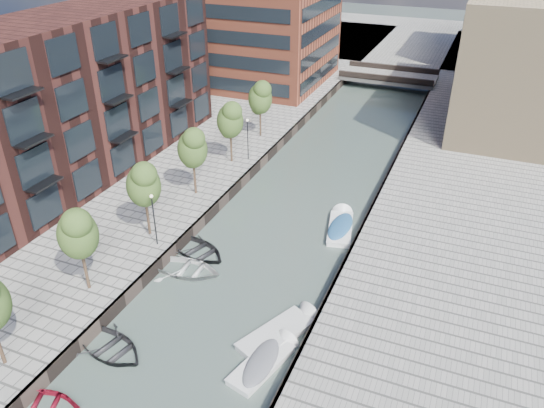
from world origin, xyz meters
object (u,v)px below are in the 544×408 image
Objects in this scene: tree_3 at (143,183)px; sloop_1 at (111,351)px; tree_5 at (230,119)px; motorboat_4 at (266,360)px; sloop_4 at (198,253)px; motorboat_3 at (341,226)px; tree_4 at (192,147)px; motorboat_2 at (285,331)px; car at (455,122)px; bridge at (389,76)px; sloop_3 at (187,272)px; tree_6 at (260,97)px; tree_2 at (77,232)px.

sloop_1 is at bearing -68.59° from tree_3.
tree_5 is 1.19× the size of motorboat_4.
motorboat_3 reaches higher than sloop_4.
tree_4 is (0.00, 7.00, 0.00)m from tree_3.
tree_5 is at bearing 124.22° from motorboat_2.
tree_5 is 26.12m from car.
sloop_1 is at bearing -76.84° from tree_4.
motorboat_2 is (9.03, -5.27, 0.11)m from sloop_4.
motorboat_2 is 37.04m from car.
bridge is 2.28× the size of motorboat_2.
sloop_3 is at bearing -119.70° from car.
tree_3 is 1.04× the size of motorboat_2.
sloop_3 is (4.33, -23.03, -5.31)m from tree_6.
car is at bearing 80.49° from motorboat_2.
tree_3 is at bearing 149.01° from motorboat_4.
bridge is 2.67× the size of sloop_1.
tree_3 is 14.77m from motorboat_2.
tree_2 and tree_6 have the same top height.
tree_4 reaches higher than motorboat_3.
tree_5 reaches higher than motorboat_2.
tree_6 reaches higher than sloop_1.
sloop_4 is at bearing 138.21° from motorboat_4.
motorboat_4 is 39.74m from car.
motorboat_3 is (8.88, 7.51, 0.21)m from sloop_4.
tree_2 is 21.00m from tree_5.
tree_6 is (0.00, 21.00, 0.00)m from tree_3.
motorboat_2 is 12.78m from motorboat_3.
bridge is at bearing 78.00° from tree_4.
motorboat_2 is at bearing -102.15° from sloop_4.
bridge is 2.61× the size of sloop_3.
motorboat_2 is at bearing -21.08° from tree_3.
tree_3 reaches higher than motorboat_2.
sloop_4 is (-4.63, -46.70, -1.39)m from bridge.
car is (6.12, 36.50, 1.52)m from motorboat_2.
tree_5 is at bearing -90.00° from tree_6.
sloop_1 is 0.98× the size of sloop_3.
motorboat_4 is 1.37× the size of car.
sloop_1 is at bearing -94.43° from bridge.
tree_4 is (-8.50, -40.00, 3.92)m from bridge.
tree_3 is 1.17× the size of sloop_4.
bridge is at bearing 118.15° from car.
tree_5 reaches higher than car.
sloop_3 is 9.07m from motorboat_2.
tree_2 is 1.08× the size of motorboat_3.
tree_3 is 15.80m from motorboat_3.
sloop_4 is (3.87, 7.30, -5.31)m from tree_2.
tree_2 is at bearing 63.98° from sloop_1.
tree_4 reaches higher than sloop_3.
tree_5 is at bearing 22.94° from sloop_1.
sloop_4 is 0.89× the size of motorboat_2.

